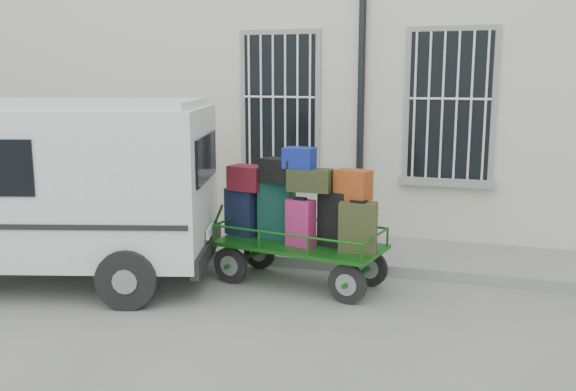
% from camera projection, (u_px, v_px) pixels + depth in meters
% --- Properties ---
extents(ground, '(80.00, 80.00, 0.00)m').
position_uv_depth(ground, '(236.00, 296.00, 7.98)').
color(ground, slate).
rests_on(ground, ground).
extents(building, '(24.00, 5.15, 6.00)m').
position_uv_depth(building, '(339.00, 60.00, 12.58)').
color(building, beige).
rests_on(building, ground).
extents(sidewalk, '(24.00, 1.70, 0.15)m').
position_uv_depth(sidewalk, '(289.00, 246.00, 10.03)').
color(sidewalk, gray).
rests_on(sidewalk, ground).
extents(luggage_cart, '(2.59, 1.36, 1.81)m').
position_uv_depth(luggage_cart, '(298.00, 216.00, 8.29)').
color(luggage_cart, black).
rests_on(luggage_cart, ground).
extents(van, '(5.10, 3.20, 2.40)m').
position_uv_depth(van, '(27.00, 180.00, 8.32)').
color(van, silver).
rests_on(van, ground).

